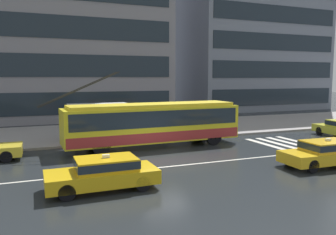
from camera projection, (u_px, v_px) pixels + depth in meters
The scene contains 16 objects.
ground_plane at pixel (165, 161), 18.18m from camera, with size 160.00×160.00×0.00m, color #23272A.
sidewalk_slab at pixel (119, 131), 27.75m from camera, with size 80.00×10.00×0.14m, color gray.
crosswalk_stripe_edge_near at pixel (266, 144), 22.61m from camera, with size 0.44×4.40×0.01m, color beige.
crosswalk_stripe_inner_a at pixel (277, 143), 22.94m from camera, with size 0.44×4.40×0.01m, color beige.
crosswalk_stripe_center at pixel (288, 142), 23.26m from camera, with size 0.44×4.40×0.01m, color beige.
crosswalk_stripe_inner_b at pixel (298, 142), 23.59m from camera, with size 0.44×4.40×0.01m, color beige.
lane_centre_line at pixel (173, 166), 17.07m from camera, with size 72.00×0.14×0.01m, color silver.
trolleybus at pixel (153, 123), 21.73m from camera, with size 12.54×2.90×4.77m.
taxi_oncoming_far at pixel (326, 152), 17.07m from camera, with size 4.49×1.93×1.39m.
taxi_oncoming_near at pixel (104, 172), 13.48m from camera, with size 4.34×1.85×1.39m.
bus_shelter at pixel (98, 112), 24.10m from camera, with size 4.11×1.54×2.45m.
pedestrian_at_shelter at pixel (127, 117), 23.85m from camera, with size 1.18×1.18×1.94m.
pedestrian_approaching_curb at pixel (75, 118), 23.18m from camera, with size 1.40×1.40×1.91m.
pedestrian_walking_past at pixel (86, 118), 22.36m from camera, with size 1.08×1.08×1.99m.
pedestrian_waiting_by_pole at pixel (76, 117), 24.24m from camera, with size 0.97×0.97×1.91m.
office_tower_corner_right at pixel (252, 7), 47.94m from camera, with size 19.90×11.33×28.44m.
Camera 1 is at (-6.38, -16.61, 4.40)m, focal length 36.52 mm.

